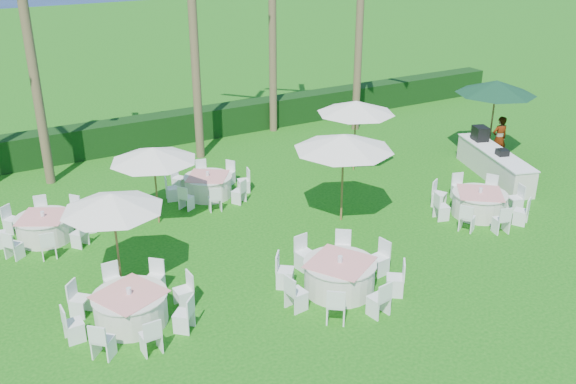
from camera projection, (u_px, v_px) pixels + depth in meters
name	position (u px, v px, depth m)	size (l,w,h in m)	color
ground	(326.00, 273.00, 16.61)	(120.00, 120.00, 0.00)	#11550E
hedge	(166.00, 129.00, 25.95)	(34.00, 1.00, 1.20)	black
banquet_table_a	(131.00, 307.00, 14.44)	(2.95, 2.95, 0.90)	beige
banquet_table_b	(340.00, 275.00, 15.69)	(3.15, 3.15, 0.95)	beige
banquet_table_c	(479.00, 203.00, 19.71)	(2.91, 2.91, 0.89)	beige
banquet_table_d	(45.00, 227.00, 18.23)	(2.81, 2.81, 0.86)	beige
banquet_table_e	(208.00, 185.00, 21.07)	(2.77, 2.77, 0.85)	beige
umbrella_a	(112.00, 202.00, 15.21)	(2.48, 2.48, 2.49)	brown
umbrella_b	(344.00, 142.00, 18.55)	(2.97, 2.97, 2.74)	brown
umbrella_c	(153.00, 154.00, 18.51)	(2.56, 2.56, 2.39)	brown
umbrella_d	(356.00, 107.00, 22.47)	(2.78, 2.78, 2.58)	brown
umbrella_green	(496.00, 87.00, 23.70)	(2.96, 2.96, 2.95)	brown
buffet_table	(494.00, 163.00, 22.57)	(2.14, 4.25, 1.49)	beige
staff_person	(499.00, 138.00, 24.00)	(0.62, 0.41, 1.71)	gray
palm_b	(27.00, 27.00, 20.20)	(4.39, 4.19, 9.64)	brown
palm_d	(272.00, 10.00, 25.71)	(4.41, 4.03, 9.20)	brown
palm_e	(360.00, 20.00, 26.08)	(4.40, 3.97, 8.35)	brown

